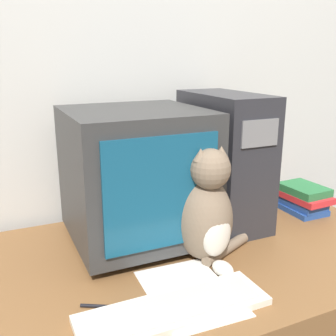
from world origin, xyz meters
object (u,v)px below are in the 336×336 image
(keyboard, at_px, (174,309))
(book_stack, at_px, (302,198))
(crt_monitor, at_px, (136,175))
(computer_tower, at_px, (224,159))
(cat, at_px, (205,213))
(pen, at_px, (109,307))

(keyboard, xyz_separation_m, book_stack, (0.74, 0.38, 0.04))
(crt_monitor, distance_m, computer_tower, 0.35)
(cat, relative_size, book_stack, 1.63)
(computer_tower, bearing_deg, keyboard, -132.80)
(crt_monitor, relative_size, pen, 3.41)
(computer_tower, distance_m, pen, 0.68)
(crt_monitor, bearing_deg, pen, -120.98)
(computer_tower, relative_size, book_stack, 2.18)
(cat, distance_m, pen, 0.38)
(computer_tower, distance_m, cat, 0.32)
(computer_tower, bearing_deg, cat, -131.66)
(crt_monitor, xyz_separation_m, computer_tower, (0.34, 0.03, 0.01))
(keyboard, relative_size, pen, 3.67)
(keyboard, height_order, cat, cat)
(cat, bearing_deg, crt_monitor, 122.89)
(keyboard, distance_m, cat, 0.32)
(cat, relative_size, pen, 2.74)
(pen, bearing_deg, book_stack, 18.60)
(keyboard, height_order, pen, keyboard)
(crt_monitor, distance_m, book_stack, 0.70)
(computer_tower, distance_m, keyboard, 0.63)
(crt_monitor, bearing_deg, book_stack, -2.56)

